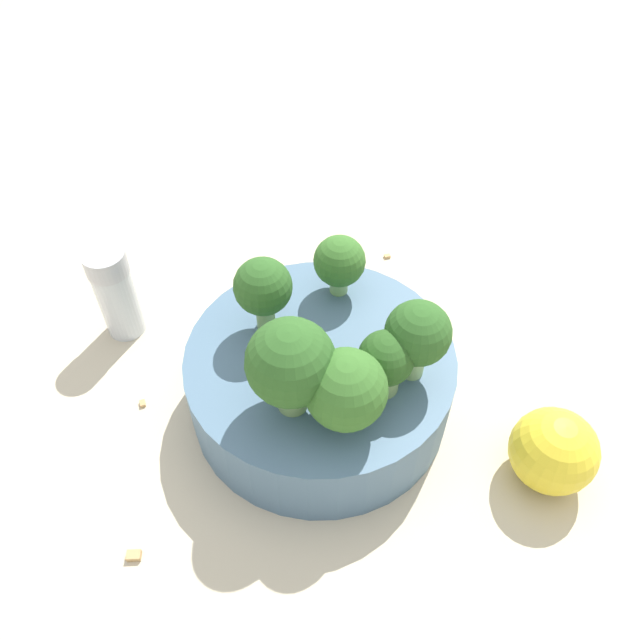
% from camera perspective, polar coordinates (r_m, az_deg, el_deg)
% --- Properties ---
extents(ground_plane, '(3.00, 3.00, 0.00)m').
position_cam_1_polar(ground_plane, '(0.44, 0.00, -7.47)').
color(ground_plane, beige).
extents(bowl, '(0.18, 0.18, 0.05)m').
position_cam_1_polar(bowl, '(0.42, 0.00, -5.44)').
color(bowl, slate).
rests_on(bowl, ground_plane).
extents(broccoli_floret_0, '(0.04, 0.04, 0.05)m').
position_cam_1_polar(broccoli_floret_0, '(0.42, 1.79, 5.29)').
color(broccoli_floret_0, '#8EB770').
rests_on(broccoli_floret_0, bowl).
extents(broccoli_floret_1, '(0.05, 0.05, 0.07)m').
position_cam_1_polar(broccoli_floret_1, '(0.35, -2.70, -4.09)').
color(broccoli_floret_1, '#7A9E5B').
rests_on(broccoli_floret_1, bowl).
extents(broccoli_floret_2, '(0.05, 0.05, 0.05)m').
position_cam_1_polar(broccoli_floret_2, '(0.35, 2.37, -6.48)').
color(broccoli_floret_2, '#84AD66').
rests_on(broccoli_floret_2, bowl).
extents(broccoli_floret_3, '(0.04, 0.04, 0.06)m').
position_cam_1_polar(broccoli_floret_3, '(0.39, -5.23, 2.89)').
color(broccoli_floret_3, '#7A9E5B').
rests_on(broccoli_floret_3, bowl).
extents(broccoli_floret_4, '(0.04, 0.04, 0.06)m').
position_cam_1_polar(broccoli_floret_4, '(0.37, 8.92, -1.39)').
color(broccoli_floret_4, '#8EB770').
rests_on(broccoli_floret_4, bowl).
extents(broccoli_floret_5, '(0.03, 0.03, 0.05)m').
position_cam_1_polar(broccoli_floret_5, '(0.37, 6.02, -3.78)').
color(broccoli_floret_5, '#7A9E5B').
rests_on(broccoli_floret_5, bowl).
extents(pepper_shaker, '(0.03, 0.03, 0.08)m').
position_cam_1_polar(pepper_shaker, '(0.48, -18.17, 2.41)').
color(pepper_shaker, silver).
rests_on(pepper_shaker, ground_plane).
extents(lemon_wedge, '(0.05, 0.05, 0.05)m').
position_cam_1_polar(lemon_wedge, '(0.42, 20.56, -11.13)').
color(lemon_wedge, yellow).
rests_on(lemon_wedge, ground_plane).
extents(almond_crumb_0, '(0.01, 0.01, 0.01)m').
position_cam_1_polar(almond_crumb_0, '(0.46, -15.95, -7.26)').
color(almond_crumb_0, tan).
rests_on(almond_crumb_0, ground_plane).
extents(almond_crumb_1, '(0.01, 0.01, 0.01)m').
position_cam_1_polar(almond_crumb_1, '(0.54, 6.17, 5.91)').
color(almond_crumb_1, tan).
rests_on(almond_crumb_1, ground_plane).
extents(almond_crumb_2, '(0.01, 0.01, 0.01)m').
position_cam_1_polar(almond_crumb_2, '(0.51, -2.24, 2.93)').
color(almond_crumb_2, '#AD7F4C').
rests_on(almond_crumb_2, ground_plane).
extents(almond_crumb_3, '(0.01, 0.01, 0.01)m').
position_cam_1_polar(almond_crumb_3, '(0.40, -16.72, -19.82)').
color(almond_crumb_3, tan).
rests_on(almond_crumb_3, ground_plane).
extents(almond_crumb_4, '(0.01, 0.01, 0.01)m').
position_cam_1_polar(almond_crumb_4, '(0.50, -10.03, 0.69)').
color(almond_crumb_4, '#AD7F4C').
rests_on(almond_crumb_4, ground_plane).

